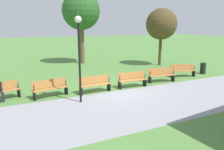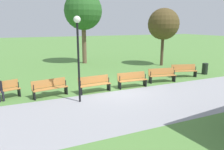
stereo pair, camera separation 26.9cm
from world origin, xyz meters
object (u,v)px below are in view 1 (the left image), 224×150
Objects in this scene: bench_2 at (132,79)px; bench_3 at (95,84)px; bench_1 at (161,75)px; trash_bin at (203,68)px; tree_0 at (161,24)px; bench_4 at (50,88)px; bench_5 at (0,91)px; bench_0 at (183,70)px; lamp_post at (79,44)px; tree_1 at (81,11)px.

bench_2 and bench_3 have the same top height.
trash_bin is (-4.40, -0.56, -0.05)m from bench_1.
tree_0 is 6.10× the size of trash_bin.
bench_3 is at bearing 164.02° from bench_4.
bench_2 is 7.13m from bench_5.
lamp_post reaches higher than bench_0.
bench_4 is (4.76, -0.26, 0.00)m from bench_2.
tree_0 is at bearing -136.01° from bench_2.
bench_1 and bench_4 have the same top height.
bench_2 is at bearing 176.80° from bench_3.
bench_2 is at bearing 167.21° from bench_4.
tree_1 is 11.16m from lamp_post.
tree_0 reaches higher than bench_2.
bench_2 and bench_5 have the same top height.
bench_5 is 4.67m from lamp_post.
lamp_post is (3.56, 1.18, 2.34)m from bench_2.
tree_1 reaches higher than bench_0.
bench_4 reaches higher than trash_bin.
bench_3 reaches higher than trash_bin.
tree_1 is (-6.94, -8.45, 4.42)m from bench_5.
tree_0 is at bearing -80.36° from trash_bin.
bench_0 is 1.00× the size of bench_5.
lamp_post is (3.42, 10.42, -2.08)m from tree_1.
tree_0 is (-13.11, -4.41, 3.24)m from bench_5.
bench_1 is 6.94m from tree_0.
tree_1 is at bearing -64.77° from bench_1.
bench_0 is 0.28× the size of tree_1.
bench_3 is at bearing 5.14° from trash_bin.
bench_3 is 2.39m from bench_4.
bench_5 is at bearing 0.14° from trash_bin.
trash_bin is (-13.85, -0.03, -0.05)m from bench_5.
bench_2 is 0.45× the size of lamp_post.
tree_0 reaches higher than bench_4.
bench_4 is (7.13, 0.00, 0.00)m from bench_1.
bench_5 is at bearing -3.16° from bench_2.
bench_0 is 1.00× the size of bench_1.
bench_4 is (2.37, -0.26, 0.00)m from bench_3.
bench_2 is 4.76m from bench_4.
bench_1 is 1.00× the size of bench_4.
lamp_post is at bearing 23.31° from bench_1.
trash_bin is (-2.07, -0.03, -0.05)m from bench_0.
bench_3 is at bearing -134.90° from lamp_post.
tree_0 is 0.76× the size of tree_1.
lamp_post is (8.26, 1.97, 2.34)m from bench_0.
bench_4 is 0.46× the size of lamp_post.
bench_1 is 9.47m from bench_5.
tree_1 is at bearing -50.62° from trash_bin.
bench_0 is 1.02× the size of bench_2.
bench_2 and bench_4 have the same top height.
bench_1 is 0.28× the size of tree_1.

